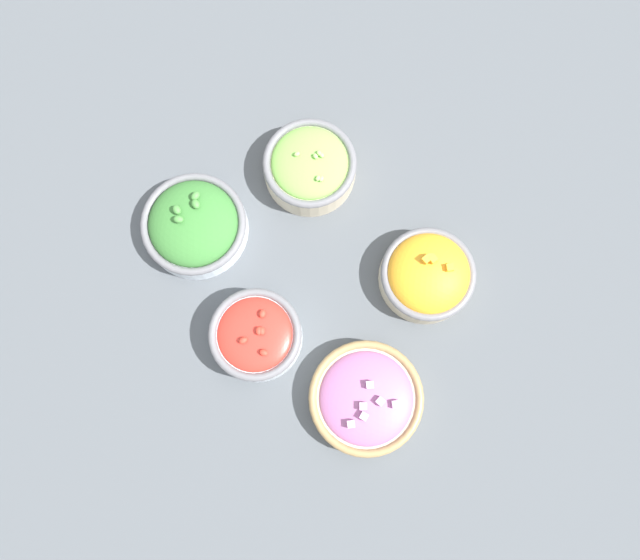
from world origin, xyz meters
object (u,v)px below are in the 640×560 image
Objects in this scene: bowl_broccoli at (194,225)px; bowl_squash at (428,275)px; bowl_cherry_tomatoes at (256,335)px; bowl_red_onion at (366,398)px; bowl_lettuce at (310,166)px.

bowl_squash is at bearing -136.45° from bowl_broccoli.
bowl_broccoli is (0.20, -0.01, -0.01)m from bowl_cherry_tomatoes.
bowl_squash is (-0.07, -0.26, -0.00)m from bowl_cherry_tomatoes.
bowl_squash reaches higher than bowl_cherry_tomatoes.
bowl_red_onion is 1.24× the size of bowl_cherry_tomatoes.
bowl_broccoli reaches higher than bowl_cherry_tomatoes.
bowl_red_onion is 0.37m from bowl_broccoli.
bowl_cherry_tomatoes is at bearing 75.69° from bowl_squash.
bowl_lettuce is at bearing -50.57° from bowl_cherry_tomatoes.
bowl_lettuce is 1.07× the size of bowl_cherry_tomatoes.
bowl_cherry_tomatoes is at bearing 129.43° from bowl_lettuce.
bowl_red_onion is 1.04× the size of bowl_broccoli.
bowl_red_onion is at bearing -169.07° from bowl_broccoli.
bowl_cherry_tomatoes is 0.95× the size of bowl_squash.
bowl_squash is at bearing -167.91° from bowl_lettuce.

